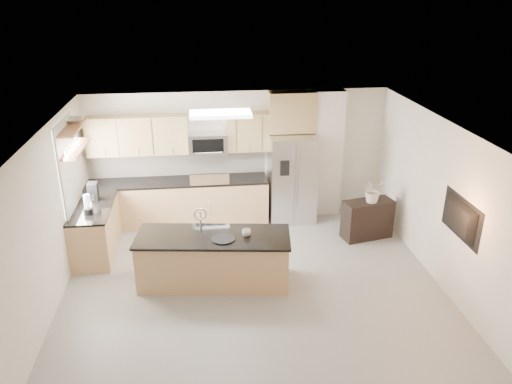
{
  "coord_description": "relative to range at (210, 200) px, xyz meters",
  "views": [
    {
      "loc": [
        -0.75,
        -6.37,
        4.51
      ],
      "look_at": [
        0.15,
        1.3,
        1.28
      ],
      "focal_mm": 35.0,
      "sensor_mm": 36.0,
      "label": 1
    }
  ],
  "objects": [
    {
      "name": "partition_column",
      "position": [
        2.42,
        0.18,
        0.83
      ],
      "size": [
        0.6,
        0.3,
        2.6
      ],
      "primitive_type": "cube",
      "color": "silver",
      "rests_on": "floor"
    },
    {
      "name": "bowl",
      "position": [
        -2.25,
        -0.75,
        1.92
      ],
      "size": [
        0.46,
        0.46,
        0.1
      ],
      "primitive_type": "imported",
      "rotation": [
        0.0,
        0.0,
        0.12
      ],
      "color": "silver",
      "rests_on": "shelf_upper"
    },
    {
      "name": "range",
      "position": [
        0.0,
        0.0,
        0.0
      ],
      "size": [
        0.76,
        0.64,
        1.14
      ],
      "color": "black",
      "rests_on": "floor"
    },
    {
      "name": "credenza",
      "position": [
        2.95,
        -1.05,
        -0.1
      ],
      "size": [
        1.0,
        0.58,
        0.75
      ],
      "primitive_type": "cube",
      "rotation": [
        0.0,
        0.0,
        0.22
      ],
      "color": "black",
      "rests_on": "floor"
    },
    {
      "name": "shelf_upper",
      "position": [
        -2.25,
        -0.97,
        1.85
      ],
      "size": [
        0.3,
        1.2,
        0.04
      ],
      "primitive_type": "cube",
      "color": "#98623D",
      "rests_on": "wall_left"
    },
    {
      "name": "wall_right",
      "position": [
        3.6,
        -2.92,
        0.83
      ],
      "size": [
        0.02,
        6.5,
        2.6
      ],
      "primitive_type": "cube",
      "color": "beige",
      "rests_on": "floor"
    },
    {
      "name": "wall_left",
      "position": [
        -2.4,
        -2.92,
        0.83
      ],
      "size": [
        0.02,
        6.5,
        2.6
      ],
      "primitive_type": "cube",
      "color": "beige",
      "rests_on": "floor"
    },
    {
      "name": "television",
      "position": [
        3.51,
        -3.12,
        0.88
      ],
      "size": [
        0.14,
        1.08,
        0.62
      ],
      "primitive_type": "imported",
      "rotation": [
        0.0,
        0.0,
        1.57
      ],
      "color": "black",
      "rests_on": "wall_right"
    },
    {
      "name": "platter",
      "position": [
        0.14,
        -2.42,
        0.38
      ],
      "size": [
        0.43,
        0.43,
        0.02
      ],
      "primitive_type": "cylinder",
      "rotation": [
        0.0,
        0.0,
        -0.19
      ],
      "color": "black",
      "rests_on": "island"
    },
    {
      "name": "cup",
      "position": [
        0.51,
        -2.34,
        0.43
      ],
      "size": [
        0.18,
        0.18,
        0.11
      ],
      "primitive_type": "imported",
      "rotation": [
        0.0,
        0.0,
        0.35
      ],
      "color": "silver",
      "rests_on": "island"
    },
    {
      "name": "ceiling",
      "position": [
        0.6,
        -2.92,
        2.13
      ],
      "size": [
        6.0,
        6.5,
        0.02
      ],
      "primitive_type": "cube",
      "color": "silver",
      "rests_on": "wall_back"
    },
    {
      "name": "kettle",
      "position": [
        -2.02,
        -1.31,
        0.55
      ],
      "size": [
        0.19,
        0.19,
        0.23
      ],
      "color": "silver",
      "rests_on": "left_counter"
    },
    {
      "name": "blender",
      "position": [
        -2.08,
        -1.39,
        0.6
      ],
      "size": [
        0.15,
        0.15,
        0.35
      ],
      "color": "black",
      "rests_on": "left_counter"
    },
    {
      "name": "window",
      "position": [
        -2.38,
        -1.07,
        1.18
      ],
      "size": [
        0.04,
        1.15,
        1.65
      ],
      "color": "white",
      "rests_on": "wall_left"
    },
    {
      "name": "island",
      "position": [
        -0.02,
        -2.28,
        -0.05
      ],
      "size": [
        2.53,
        1.18,
        1.27
      ],
      "rotation": [
        0.0,
        0.0,
        -0.13
      ],
      "color": "tan",
      "rests_on": "floor"
    },
    {
      "name": "upper_cabinets",
      "position": [
        -0.7,
        0.16,
        1.35
      ],
      "size": [
        3.5,
        0.33,
        0.75
      ],
      "color": "tan",
      "rests_on": "wall_back"
    },
    {
      "name": "shelf_lower",
      "position": [
        -2.25,
        -0.97,
        1.48
      ],
      "size": [
        0.3,
        1.2,
        0.04
      ],
      "primitive_type": "cube",
      "color": "#98623D",
      "rests_on": "wall_left"
    },
    {
      "name": "back_counter",
      "position": [
        -0.63,
        0.01,
        -0.0
      ],
      "size": [
        3.55,
        0.66,
        1.44
      ],
      "color": "tan",
      "rests_on": "floor"
    },
    {
      "name": "flower_vase",
      "position": [
        3.0,
        -1.07,
        0.63
      ],
      "size": [
        0.79,
        0.74,
        0.7
      ],
      "primitive_type": "imported",
      "rotation": [
        0.0,
        0.0,
        0.36
      ],
      "color": "beige",
      "rests_on": "credenza"
    },
    {
      "name": "microwave",
      "position": [
        0.0,
        0.12,
        1.16
      ],
      "size": [
        0.76,
        0.4,
        0.4
      ],
      "color": "silver",
      "rests_on": "upper_cabinets"
    },
    {
      "name": "wall_back",
      "position": [
        0.6,
        0.33,
        0.83
      ],
      "size": [
        6.0,
        0.02,
        2.6
      ],
      "primitive_type": "cube",
      "color": "beige",
      "rests_on": "floor"
    },
    {
      "name": "refrigerator",
      "position": [
        1.66,
        -0.05,
        0.42
      ],
      "size": [
        0.92,
        0.78,
        1.78
      ],
      "color": "silver",
      "rests_on": "floor"
    },
    {
      "name": "ceiling_fixture",
      "position": [
        0.2,
        -1.32,
        2.09
      ],
      "size": [
        1.0,
        0.5,
        0.06
      ],
      "primitive_type": "cube",
      "color": "white",
      "rests_on": "ceiling"
    },
    {
      "name": "left_counter",
      "position": [
        -2.07,
        -1.07,
        -0.01
      ],
      "size": [
        0.66,
        1.5,
        0.92
      ],
      "color": "tan",
      "rests_on": "floor"
    },
    {
      "name": "coffee_maker",
      "position": [
        -2.09,
        -0.78,
        0.6
      ],
      "size": [
        0.18,
        0.22,
        0.32
      ],
      "color": "black",
      "rests_on": "left_counter"
    },
    {
      "name": "floor",
      "position": [
        0.6,
        -2.92,
        -0.47
      ],
      "size": [
        6.5,
        6.5,
        0.0
      ],
      "primitive_type": "plane",
      "color": "#989490",
      "rests_on": "ground"
    }
  ]
}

